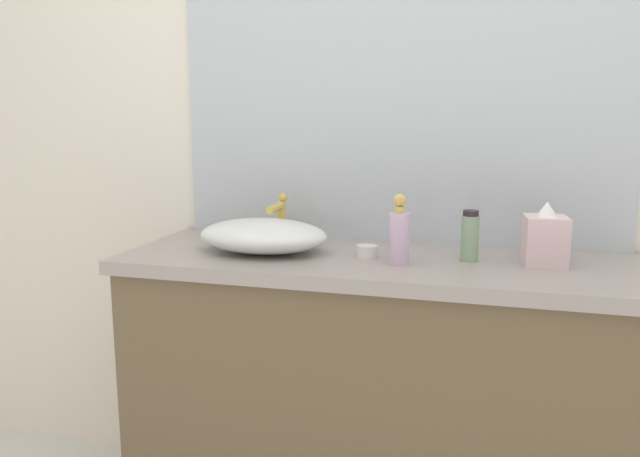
# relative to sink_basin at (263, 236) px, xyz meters

# --- Properties ---
(bathroom_wall_rear) EXTENTS (6.00, 0.06, 2.60)m
(bathroom_wall_rear) POSITION_rel_sink_basin_xyz_m (0.38, 0.31, 0.34)
(bathroom_wall_rear) COLOR silver
(bathroom_wall_rear) RESTS_ON ground
(vanity_counter) EXTENTS (1.51, 0.51, 0.91)m
(vanity_counter) POSITION_rel_sink_basin_xyz_m (0.35, 0.02, -0.50)
(vanity_counter) COLOR brown
(vanity_counter) RESTS_ON ground
(wall_mirror_panel) EXTENTS (1.43, 0.01, 1.26)m
(wall_mirror_panel) POSITION_rel_sink_basin_xyz_m (0.35, 0.27, 0.58)
(wall_mirror_panel) COLOR #B2BCC6
(wall_mirror_panel) RESTS_ON vanity_counter
(sink_basin) EXTENTS (0.39, 0.28, 0.10)m
(sink_basin) POSITION_rel_sink_basin_xyz_m (0.00, 0.00, 0.00)
(sink_basin) COLOR silver
(sink_basin) RESTS_ON vanity_counter
(faucet) EXTENTS (0.03, 0.14, 0.16)m
(faucet) POSITION_rel_sink_basin_xyz_m (0.00, 0.15, 0.04)
(faucet) COLOR gold
(faucet) RESTS_ON vanity_counter
(soap_dispenser) EXTENTS (0.06, 0.06, 0.19)m
(soap_dispenser) POSITION_rel_sink_basin_xyz_m (0.41, -0.04, 0.03)
(soap_dispenser) COLOR #C5A8CB
(soap_dispenser) RESTS_ON vanity_counter
(lotion_bottle) EXTENTS (0.05, 0.05, 0.14)m
(lotion_bottle) POSITION_rel_sink_basin_xyz_m (0.60, 0.04, 0.02)
(lotion_bottle) COLOR gray
(lotion_bottle) RESTS_ON vanity_counter
(tissue_box) EXTENTS (0.12, 0.12, 0.17)m
(tissue_box) POSITION_rel_sink_basin_xyz_m (0.80, 0.05, 0.03)
(tissue_box) COLOR beige
(tissue_box) RESTS_ON vanity_counter
(candle_jar) EXTENTS (0.06, 0.06, 0.04)m
(candle_jar) POSITION_rel_sink_basin_xyz_m (0.31, 0.01, -0.03)
(candle_jar) COLOR silver
(candle_jar) RESTS_ON vanity_counter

